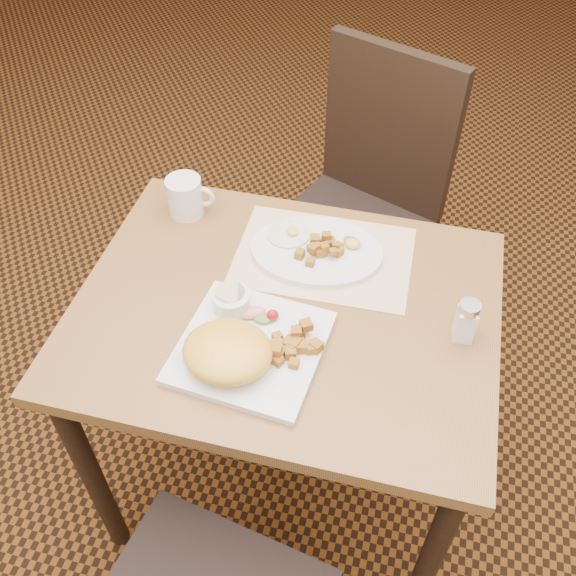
% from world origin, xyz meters
% --- Properties ---
extents(ground, '(8.00, 8.00, 0.00)m').
position_xyz_m(ground, '(0.00, 0.00, 0.00)').
color(ground, black).
rests_on(ground, ground).
extents(table, '(0.90, 0.70, 0.75)m').
position_xyz_m(table, '(0.00, 0.00, 0.64)').
color(table, brown).
rests_on(table, ground).
extents(chair_far, '(0.55, 0.56, 0.97)m').
position_xyz_m(chair_far, '(0.08, 0.67, 0.54)').
color(chair_far, black).
rests_on(chair_far, ground).
extents(placemat, '(0.41, 0.29, 0.00)m').
position_xyz_m(placemat, '(0.05, 0.17, 0.75)').
color(placemat, white).
rests_on(placemat, table).
extents(plate_square, '(0.30, 0.30, 0.02)m').
position_xyz_m(plate_square, '(-0.04, -0.13, 0.76)').
color(plate_square, silver).
rests_on(plate_square, table).
extents(plate_oval, '(0.32, 0.25, 0.02)m').
position_xyz_m(plate_oval, '(0.03, 0.17, 0.76)').
color(plate_oval, silver).
rests_on(plate_oval, placemat).
extents(hollandaise_mound, '(0.18, 0.16, 0.07)m').
position_xyz_m(hollandaise_mound, '(-0.07, -0.18, 0.80)').
color(hollandaise_mound, yellow).
rests_on(hollandaise_mound, plate_square).
extents(ramekin, '(0.08, 0.08, 0.04)m').
position_xyz_m(ramekin, '(-0.10, -0.05, 0.79)').
color(ramekin, silver).
rests_on(ramekin, plate_square).
extents(garnish_sq, '(0.09, 0.05, 0.03)m').
position_xyz_m(garnish_sq, '(-0.04, -0.06, 0.78)').
color(garnish_sq, '#387223').
rests_on(garnish_sq, plate_square).
extents(fried_egg, '(0.10, 0.10, 0.02)m').
position_xyz_m(fried_egg, '(-0.04, 0.20, 0.77)').
color(fried_egg, white).
rests_on(fried_egg, plate_oval).
extents(garnish_ov, '(0.05, 0.05, 0.02)m').
position_xyz_m(garnish_ov, '(0.11, 0.20, 0.78)').
color(garnish_ov, '#387223').
rests_on(garnish_ov, plate_oval).
extents(salt_shaker, '(0.05, 0.05, 0.10)m').
position_xyz_m(salt_shaker, '(0.37, 0.01, 0.80)').
color(salt_shaker, white).
rests_on(salt_shaker, table).
extents(coffee_mug, '(0.12, 0.09, 0.10)m').
position_xyz_m(coffee_mug, '(-0.31, 0.24, 0.80)').
color(coffee_mug, silver).
rests_on(coffee_mug, table).
extents(home_fries_sq, '(0.11, 0.11, 0.04)m').
position_xyz_m(home_fries_sq, '(0.04, -0.12, 0.78)').
color(home_fries_sq, '#B06B1C').
rests_on(home_fries_sq, plate_square).
extents(home_fries_ov, '(0.11, 0.11, 0.03)m').
position_xyz_m(home_fries_ov, '(0.04, 0.16, 0.78)').
color(home_fries_ov, '#B06B1C').
rests_on(home_fries_ov, plate_oval).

